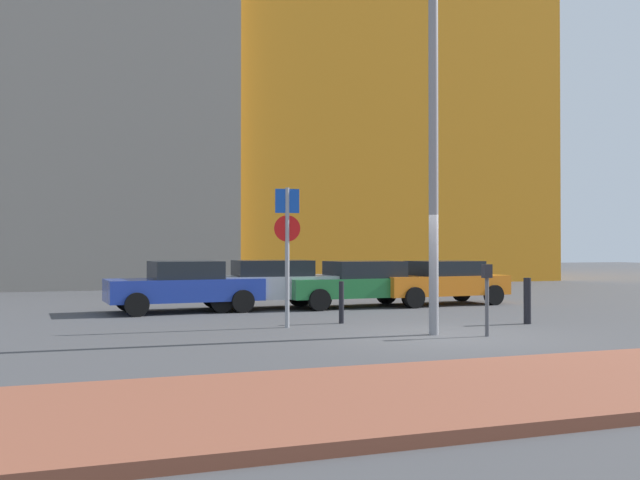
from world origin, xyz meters
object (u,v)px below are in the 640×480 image
at_px(parked_car_blue, 184,286).
at_px(parking_meter, 487,290).
at_px(parked_car_orange, 441,281).
at_px(parking_sign_post, 287,239).
at_px(parked_car_silver, 267,283).
at_px(parked_car_green, 358,283).
at_px(traffic_bollard_near, 527,301).
at_px(traffic_bollard_mid, 341,302).
at_px(street_lamp, 433,122).

distance_m(parked_car_blue, parking_meter, 9.10).
bearing_deg(parked_car_orange, parking_sign_post, -144.81).
bearing_deg(parked_car_silver, parked_car_orange, -3.16).
height_order(parked_car_green, parking_sign_post, parking_sign_post).
bearing_deg(parked_car_silver, parked_car_green, -6.43).
relative_size(parked_car_silver, parking_meter, 2.92).
bearing_deg(parking_sign_post, parked_car_green, 51.66).
bearing_deg(traffic_bollard_near, parked_car_green, 109.30).
xyz_separation_m(parked_car_silver, parked_car_orange, (5.66, -0.31, -0.03)).
height_order(parking_sign_post, parking_meter, parking_sign_post).
xyz_separation_m(parking_sign_post, traffic_bollard_mid, (1.48, 0.41, -1.50)).
relative_size(parked_car_blue, street_lamp, 0.57).
xyz_separation_m(parking_sign_post, traffic_bollard_near, (5.63, -1.16, -1.46)).
height_order(parked_car_orange, street_lamp, street_lamp).
distance_m(parked_car_silver, parking_sign_post, 5.11).
relative_size(parked_car_green, traffic_bollard_mid, 4.51).
xyz_separation_m(parked_car_orange, traffic_bollard_mid, (-5.01, -4.17, -0.23)).
xyz_separation_m(parked_car_blue, parking_sign_post, (1.65, -4.69, 1.26)).
bearing_deg(parked_car_silver, parking_meter, -71.62).
height_order(parking_meter, street_lamp, street_lamp).
height_order(parked_car_blue, parked_car_orange, parked_car_blue).
bearing_deg(traffic_bollard_mid, parked_car_green, 62.82).
bearing_deg(parked_car_orange, parked_car_blue, 179.18).
relative_size(parked_car_blue, parking_sign_post, 1.38).
bearing_deg(parked_car_orange, parking_meter, -112.48).
height_order(parked_car_green, street_lamp, street_lamp).
xyz_separation_m(parked_car_silver, traffic_bollard_mid, (0.65, -4.49, -0.26)).
relative_size(parking_meter, street_lamp, 0.19).
height_order(parked_car_silver, parking_meter, parking_meter).
bearing_deg(parked_car_silver, parking_sign_post, -99.62).
height_order(parked_car_orange, traffic_bollard_near, parked_car_orange).
bearing_deg(traffic_bollard_mid, parking_sign_post, -164.64).
bearing_deg(parked_car_blue, parked_car_orange, -0.82).
bearing_deg(parked_car_blue, parked_car_silver, 4.55).
height_order(parked_car_silver, traffic_bollard_mid, parked_car_silver).
distance_m(parking_sign_post, traffic_bollard_mid, 2.15).
bearing_deg(street_lamp, parked_car_blue, 120.89).
xyz_separation_m(parked_car_blue, street_lamp, (4.16, -6.96, 3.71)).
bearing_deg(parking_sign_post, street_lamp, -42.02).
relative_size(parked_car_green, street_lamp, 0.59).
relative_size(parked_car_silver, parked_car_orange, 0.98).
relative_size(traffic_bollard_near, traffic_bollard_mid, 1.09).
xyz_separation_m(traffic_bollard_near, traffic_bollard_mid, (-4.15, 1.56, -0.04)).
relative_size(parked_car_blue, parked_car_green, 0.97).
bearing_deg(traffic_bollard_mid, street_lamp, -68.80).
distance_m(street_lamp, traffic_bollard_mid, 4.88).
distance_m(parked_car_silver, parked_car_green, 2.81).
bearing_deg(street_lamp, parked_car_green, 80.82).
bearing_deg(parked_car_blue, parking_sign_post, -70.65).
height_order(street_lamp, traffic_bollard_near, street_lamp).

